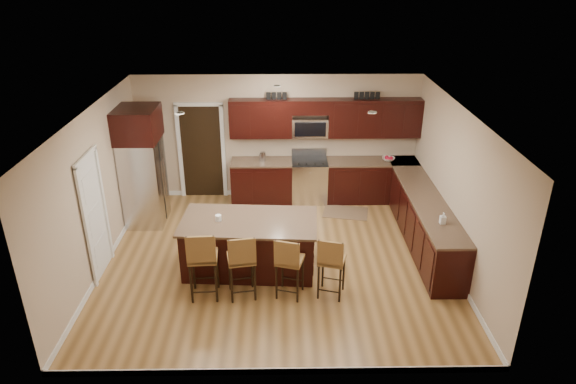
{
  "coord_description": "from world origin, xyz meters",
  "views": [
    {
      "loc": [
        0.07,
        -7.75,
        4.9
      ],
      "look_at": [
        0.19,
        0.4,
        1.14
      ],
      "focal_mm": 32.0,
      "sensor_mm": 36.0,
      "label": 1
    }
  ],
  "objects_px": {
    "stool_right": "(289,261)",
    "refrigerator": "(142,165)",
    "stool_extra": "(331,261)",
    "stool_mid": "(242,259)",
    "island": "(250,246)",
    "stool_left": "(202,258)",
    "range": "(309,180)"
  },
  "relations": [
    {
      "from": "stool_extra",
      "to": "stool_right",
      "type": "bearing_deg",
      "value": -163.91
    },
    {
      "from": "stool_mid",
      "to": "refrigerator",
      "type": "height_order",
      "value": "refrigerator"
    },
    {
      "from": "stool_right",
      "to": "refrigerator",
      "type": "relative_size",
      "value": 0.45
    },
    {
      "from": "stool_right",
      "to": "stool_extra",
      "type": "xyz_separation_m",
      "value": [
        0.65,
        0.0,
        0.0
      ]
    },
    {
      "from": "stool_right",
      "to": "refrigerator",
      "type": "bearing_deg",
      "value": 153.27
    },
    {
      "from": "stool_left",
      "to": "stool_mid",
      "type": "bearing_deg",
      "value": -3.11
    },
    {
      "from": "refrigerator",
      "to": "stool_extra",
      "type": "height_order",
      "value": "refrigerator"
    },
    {
      "from": "stool_left",
      "to": "stool_extra",
      "type": "relative_size",
      "value": 1.12
    },
    {
      "from": "stool_right",
      "to": "stool_mid",
      "type": "bearing_deg",
      "value": -163.49
    },
    {
      "from": "stool_left",
      "to": "stool_right",
      "type": "bearing_deg",
      "value": -3.11
    },
    {
      "from": "range",
      "to": "island",
      "type": "bearing_deg",
      "value": -113.16
    },
    {
      "from": "refrigerator",
      "to": "stool_extra",
      "type": "relative_size",
      "value": 2.23
    },
    {
      "from": "stool_left",
      "to": "stool_mid",
      "type": "relative_size",
      "value": 1.05
    },
    {
      "from": "range",
      "to": "stool_extra",
      "type": "distance_m",
      "value": 3.54
    },
    {
      "from": "stool_mid",
      "to": "stool_right",
      "type": "bearing_deg",
      "value": -9.55
    },
    {
      "from": "refrigerator",
      "to": "stool_extra",
      "type": "bearing_deg",
      "value": -36.94
    },
    {
      "from": "island",
      "to": "stool_extra",
      "type": "distance_m",
      "value": 1.56
    },
    {
      "from": "stool_left",
      "to": "stool_extra",
      "type": "bearing_deg",
      "value": -3.25
    },
    {
      "from": "stool_mid",
      "to": "stool_right",
      "type": "distance_m",
      "value": 0.72
    },
    {
      "from": "range",
      "to": "stool_right",
      "type": "relative_size",
      "value": 1.05
    },
    {
      "from": "range",
      "to": "refrigerator",
      "type": "bearing_deg",
      "value": -164.06
    },
    {
      "from": "stool_right",
      "to": "island",
      "type": "bearing_deg",
      "value": 143.82
    },
    {
      "from": "range",
      "to": "stool_extra",
      "type": "bearing_deg",
      "value": -87.61
    },
    {
      "from": "stool_right",
      "to": "refrigerator",
      "type": "distance_m",
      "value": 3.85
    },
    {
      "from": "refrigerator",
      "to": "island",
      "type": "bearing_deg",
      "value": -39.21
    },
    {
      "from": "stool_mid",
      "to": "refrigerator",
      "type": "distance_m",
      "value": 3.37
    },
    {
      "from": "island",
      "to": "stool_right",
      "type": "xyz_separation_m",
      "value": [
        0.65,
        -0.84,
        0.23
      ]
    },
    {
      "from": "stool_extra",
      "to": "refrigerator",
      "type": "bearing_deg",
      "value": 159.15
    },
    {
      "from": "stool_mid",
      "to": "stool_extra",
      "type": "xyz_separation_m",
      "value": [
        1.37,
        0.01,
        -0.04
      ]
    },
    {
      "from": "range",
      "to": "stool_mid",
      "type": "xyz_separation_m",
      "value": [
        -1.22,
        -3.54,
        0.23
      ]
    },
    {
      "from": "range",
      "to": "stool_right",
      "type": "bearing_deg",
      "value": -98.09
    },
    {
      "from": "range",
      "to": "stool_extra",
      "type": "relative_size",
      "value": 1.05
    }
  ]
}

